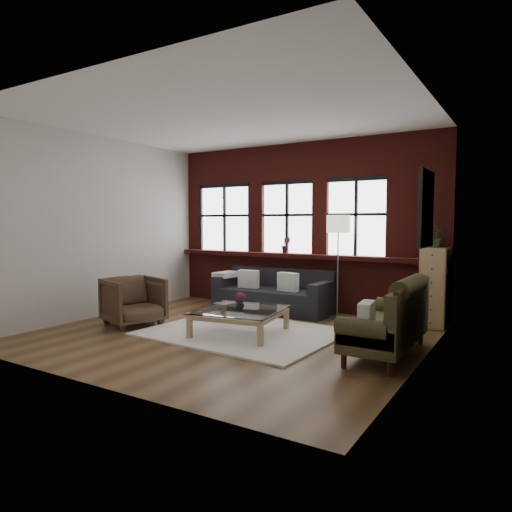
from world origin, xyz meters
The scene contains 26 objects.
floor centered at (0.00, 0.00, 0.00)m, with size 5.50×5.50×0.00m, color brown.
ceiling centered at (0.00, 0.00, 3.20)m, with size 5.50×5.50×0.00m, color white.
wall_back centered at (0.00, 2.50, 1.60)m, with size 5.50×5.50×0.00m, color beige.
wall_front centered at (0.00, -2.50, 1.60)m, with size 5.50×5.50×0.00m, color beige.
wall_left centered at (-2.75, 0.00, 1.60)m, with size 5.00×5.00×0.00m, color beige.
wall_right centered at (2.75, 0.00, 1.60)m, with size 5.00×5.00×0.00m, color beige.
brick_backwall centered at (0.00, 2.44, 1.60)m, with size 5.50×0.12×3.20m, color #5E1B16, non-canonical shape.
sill_ledge centered at (0.00, 2.35, 1.04)m, with size 5.50×0.30×0.08m, color #5E1B16.
window_left centered at (-1.80, 2.45, 1.75)m, with size 1.38×0.10×1.50m, color black, non-canonical shape.
window_mid centered at (-0.30, 2.45, 1.75)m, with size 1.38×0.10×1.50m, color black, non-canonical shape.
window_right centered at (1.10, 2.45, 1.75)m, with size 1.38×0.10×1.50m, color black, non-canonical shape.
wall_poster centered at (2.72, 0.30, 1.85)m, with size 0.05×0.74×0.94m, color black, non-canonical shape.
shag_rug centered at (0.13, 0.17, 0.01)m, with size 2.77×2.18×0.03m, color white.
dark_sofa centered at (-0.32, 1.90, 0.41)m, with size 2.24×0.91×0.81m, color black, non-canonical shape.
pillow_a centered at (-0.80, 1.80, 0.60)m, with size 0.40×0.14×0.34m, color silver.
pillow_b centered at (0.05, 1.80, 0.60)m, with size 0.40×0.14×0.34m, color silver.
vintage_settee centered at (2.30, 0.15, 0.48)m, with size 0.79×1.79×0.95m, color #353018, non-canonical shape.
pillow_settee centered at (2.22, -0.39, 0.59)m, with size 0.14×0.38×0.34m, color silver.
armchair centered at (-1.72, -0.28, 0.39)m, with size 0.84×0.86×0.79m, color #433021.
coffee_table centered at (0.15, 0.06, 0.19)m, with size 1.21×1.21×0.41m, color tan, non-canonical shape.
vase centered at (0.15, 0.06, 0.46)m, with size 0.13×0.13×0.14m, color #B2B2B2.
flowers centered at (0.15, 0.06, 0.56)m, with size 0.17×0.17×0.17m, color #4A1933.
drawer_chest centered at (2.52, 2.10, 0.64)m, with size 0.39×0.39×1.28m, color tan.
potted_plant_top centered at (2.52, 2.10, 1.46)m, with size 0.32×0.28×0.36m, color #2D5923.
floor_lamp centered at (0.96, 1.92, 0.98)m, with size 0.40×0.40×1.96m, color #A5A5A8, non-canonical shape.
sill_plant centered at (-0.27, 2.32, 1.24)m, with size 0.18×0.14×0.32m, color #4A1933.
Camera 1 is at (3.86, -5.55, 1.68)m, focal length 32.00 mm.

